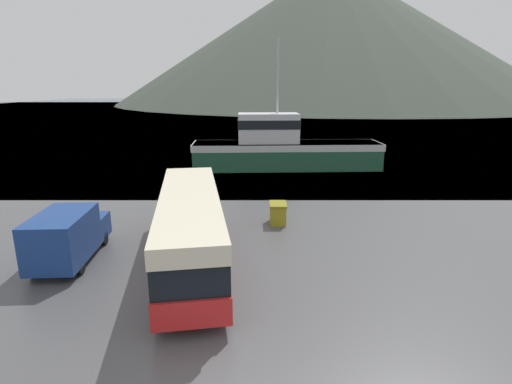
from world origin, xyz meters
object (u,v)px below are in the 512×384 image
at_px(delivery_van, 67,235).
at_px(fishing_boat, 283,148).
at_px(storage_bin, 278,213).
at_px(tour_bus, 190,225).

xyz_separation_m(delivery_van, fishing_boat, (11.33, 21.95, 0.72)).
bearing_deg(storage_bin, delivery_van, -151.81).
bearing_deg(tour_bus, fishing_boat, 66.53).
bearing_deg(delivery_van, tour_bus, -4.08).
height_order(delivery_van, fishing_boat, fishing_boat).
distance_m(tour_bus, storage_bin, 7.04).
bearing_deg(tour_bus, delivery_van, 170.03).
bearing_deg(tour_bus, storage_bin, 42.56).
relative_size(tour_bus, fishing_boat, 0.67).
relative_size(delivery_van, fishing_boat, 0.30).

